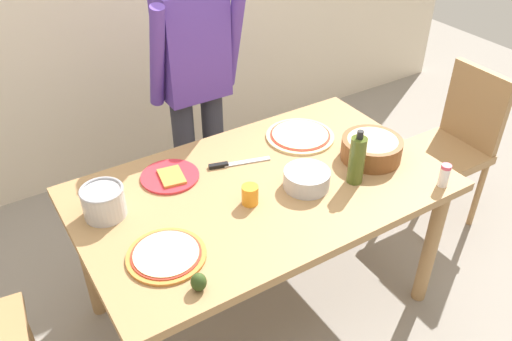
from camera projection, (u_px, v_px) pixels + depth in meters
name	position (u px, v px, depth m)	size (l,w,h in m)	color
ground	(261.00, 303.00, 2.74)	(8.00, 8.00, 0.00)	gray
dining_table	(262.00, 202.00, 2.35)	(1.60, 0.96, 0.76)	#A37A4C
person_cook	(195.00, 80.00, 2.75)	(0.49, 0.25, 1.62)	#2D2D38
chair_wooden_right	(455.00, 140.00, 3.01)	(0.41, 0.41, 0.95)	#A37A4C
pizza_raw_on_board	(300.00, 136.00, 2.62)	(0.34, 0.34, 0.02)	beige
pizza_cooked_on_tray	(166.00, 255.00, 1.94)	(0.30, 0.30, 0.02)	#C67A33
plate_with_slice	(170.00, 176.00, 2.34)	(0.26, 0.26, 0.02)	red
popcorn_bowl	(372.00, 147.00, 2.44)	(0.28, 0.28, 0.11)	brown
mixing_bowl_steel	(307.00, 179.00, 2.27)	(0.20, 0.20, 0.08)	#B7B7BC
olive_oil_bottle	(357.00, 160.00, 2.26)	(0.07, 0.07, 0.26)	#47561E
steel_pot	(104.00, 202.00, 2.11)	(0.17, 0.17, 0.13)	#B7B7BC
cup_orange	(250.00, 195.00, 2.18)	(0.07, 0.07, 0.09)	orange
salt_shaker	(444.00, 175.00, 2.27)	(0.04, 0.04, 0.11)	white
chef_knife	(232.00, 164.00, 2.43)	(0.29, 0.10, 0.02)	silver
avocado	(199.00, 282.00, 1.80)	(0.06, 0.06, 0.07)	#2D4219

